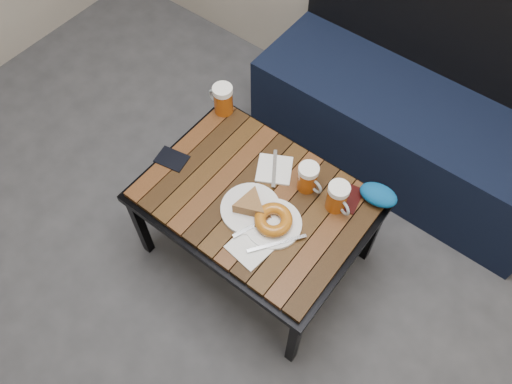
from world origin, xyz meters
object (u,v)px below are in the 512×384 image
Objects in this scene: beer_mug_left at (223,99)px; plate_pie at (251,206)px; bench at (408,125)px; passport_burgundy at (348,198)px; cafe_table at (256,202)px; beer_mug_centre at (308,178)px; beer_mug_right at (338,197)px; passport_navy at (172,159)px; knit_pouch at (378,195)px; plate_bagel at (273,222)px.

beer_mug_left is 0.49m from plate_pie.
passport_burgundy is (0.03, -0.63, 0.20)m from bench.
beer_mug_centre is at bearing 49.53° from cafe_table.
passport_burgundy is at bearing -86.99° from bench.
beer_mug_left is (-0.36, 0.25, 0.11)m from cafe_table.
passport_burgundy is at bearing 36.19° from cafe_table.
beer_mug_right is (0.62, -0.11, -0.00)m from beer_mug_left.
bench is 11.21× the size of beer_mug_right.
passport_navy is 0.83× the size of knit_pouch.
passport_navy is (-0.62, -0.21, -0.06)m from beer_mug_right.
plate_bagel is 2.13× the size of passport_navy.
plate_pie is at bearing -70.75° from cafe_table.
bench is 5.57× the size of plate_bagel.
passport_navy is at bearing -155.60° from knit_pouch.
bench is at bearing 82.34° from plate_bagel.
beer_mug_centre is 0.17m from passport_burgundy.
beer_mug_right reaches higher than plate_bagel.
beer_mug_right reaches higher than passport_burgundy.
bench is at bearing 81.97° from passport_burgundy.
beer_mug_centre is 0.26m from knit_pouch.
beer_mug_centre is (0.13, 0.15, 0.10)m from cafe_table.
cafe_table is at bearing 109.25° from plate_pie.
cafe_table is 0.34m from passport_burgundy.
cafe_table is 7.05× the size of passport_burgundy.
cafe_table is 0.45m from knit_pouch.
bench is at bearing 90.82° from beer_mug_centre.
passport_navy is (0.00, -0.32, -0.06)m from beer_mug_left.
passport_navy is (-0.38, -0.01, -0.02)m from plate_pie.
plate_bagel is 0.30m from passport_burgundy.
passport_burgundy is (0.02, 0.06, -0.06)m from beer_mug_right.
plate_pie is at bearing -117.04° from beer_mug_right.
cafe_table is 0.15m from plate_bagel.
beer_mug_left is 0.52× the size of plate_bagel.
beer_mug_right is at bearing 171.62° from beer_mug_left.
plate_pie is at bearing -179.66° from plate_bagel.
bench is 0.66m from passport_burgundy.
beer_mug_right is at bearing 40.43° from plate_pie.
plate_pie is 0.47m from knit_pouch.
passport_navy reaches higher than cafe_table.
plate_bagel is (0.12, -0.06, 0.07)m from cafe_table.
passport_burgundy is (0.25, 0.26, -0.02)m from plate_pie.
beer_mug_left reaches higher than plate_pie.
beer_mug_left is 0.72m from knit_pouch.
cafe_table is at bearing -120.05° from beer_mug_centre.
cafe_table is at bearing -144.16° from knit_pouch.
bench reaches higher than plate_bagel.
knit_pouch is (0.72, 0.01, -0.03)m from beer_mug_left.
beer_mug_right is 0.16m from knit_pouch.
knit_pouch is (0.34, 0.32, 0.01)m from plate_pie.
passport_navy is at bearing -138.78° from beer_mug_right.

